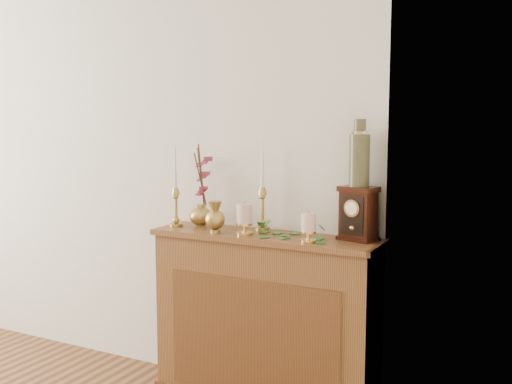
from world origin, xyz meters
The scene contains 10 objects.
console_shelf centered at (1.40, 2.10, 0.44)m, with size 1.24×0.34×0.93m.
candlestick_left centered at (0.86, 2.07, 1.08)m, with size 0.07×0.07×0.45m.
candlestick_center centered at (1.34, 2.18, 1.09)m, with size 0.08×0.08×0.48m.
bud_vase centered at (1.16, 2.00, 1.01)m, with size 0.11×0.11×0.17m.
ginger_jar centered at (0.97, 2.17, 1.14)m, with size 0.19×0.20×0.47m.
pillar_candle_left centered at (1.32, 2.02, 1.02)m, with size 0.09×0.09×0.17m.
pillar_candle_right centered at (1.69, 2.00, 1.01)m, with size 0.08×0.08×0.15m.
ivy_garland centered at (1.60, 2.08, 0.95)m, with size 0.46×0.20×0.09m.
mantel_clock centered at (1.88, 2.17, 1.06)m, with size 0.20×0.17×0.27m.
ceramic_vase centered at (1.88, 2.17, 1.35)m, with size 0.10×0.10×0.33m.
Camera 1 is at (2.79, -0.66, 1.52)m, focal length 42.00 mm.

